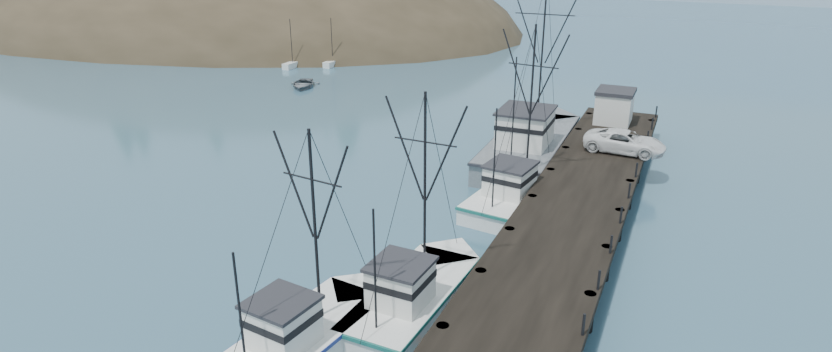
% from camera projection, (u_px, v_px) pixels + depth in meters
% --- Properties ---
extents(ground, '(400.00, 400.00, 0.00)m').
position_uv_depth(ground, '(214.00, 316.00, 31.09)').
color(ground, '#32576F').
rests_on(ground, ground).
extents(pier, '(6.00, 44.00, 2.00)m').
position_uv_depth(pier, '(575.00, 207.00, 38.87)').
color(pier, black).
rests_on(pier, ground).
extents(headland, '(134.80, 78.00, 51.00)m').
position_uv_depth(headland, '(179.00, 43.00, 127.80)').
color(headland, '#382D1E').
rests_on(headland, ground).
extents(moored_sailboats, '(21.28, 18.67, 6.35)m').
position_uv_depth(moored_sailboats, '(295.00, 51.00, 93.40)').
color(moored_sailboats, white).
rests_on(moored_sailboats, ground).
extents(trawler_near, '(3.98, 10.79, 11.00)m').
position_uv_depth(trawler_near, '(415.00, 294.00, 31.38)').
color(trawler_near, white).
rests_on(trawler_near, ground).
extents(trawler_mid, '(4.59, 10.34, 10.31)m').
position_uv_depth(trawler_mid, '(307.00, 334.00, 28.37)').
color(trawler_mid, white).
rests_on(trawler_mid, ground).
extents(trawler_far, '(5.21, 11.95, 12.06)m').
position_uv_depth(trawler_far, '(519.00, 191.00, 43.44)').
color(trawler_far, white).
rests_on(trawler_far, ground).
extents(work_vessel, '(5.40, 17.56, 14.46)m').
position_uv_depth(work_vessel, '(531.00, 143.00, 51.67)').
color(work_vessel, slate).
rests_on(work_vessel, ground).
extents(pier_shed, '(3.00, 3.20, 2.80)m').
position_uv_depth(pier_shed, '(614.00, 106.00, 53.70)').
color(pier_shed, silver).
rests_on(pier_shed, pier).
extents(pickup_truck, '(5.89, 3.00, 1.59)m').
position_uv_depth(pickup_truck, '(625.00, 142.00, 46.92)').
color(pickup_truck, white).
rests_on(pickup_truck, pier).
extents(motorboat, '(5.08, 5.87, 1.02)m').
position_uv_depth(motorboat, '(303.00, 87.00, 74.20)').
color(motorboat, slate).
rests_on(motorboat, ground).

